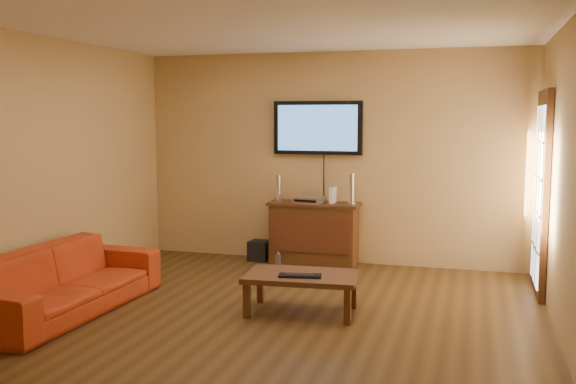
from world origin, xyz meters
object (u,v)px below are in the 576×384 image
at_px(television, 318,128).
at_px(keyboard, 300,275).
at_px(sofa, 65,269).
at_px(subwoofer, 260,250).
at_px(bottle, 278,260).
at_px(av_receiver, 309,200).
at_px(speaker_left, 279,189).
at_px(speaker_right, 352,190).
at_px(game_console, 333,195).
at_px(media_console, 314,233).
at_px(coffee_table, 302,279).

xyz_separation_m(television, keyboard, (0.40, -2.33, -1.34)).
relative_size(sofa, subwoofer, 8.46).
bearing_deg(bottle, sofa, -121.91).
bearing_deg(keyboard, av_receiver, 102.20).
bearing_deg(speaker_left, speaker_right, -1.55).
bearing_deg(sofa, keyboard, -75.27).
bearing_deg(subwoofer, game_console, 2.24).
height_order(game_console, keyboard, game_console).
bearing_deg(av_receiver, subwoofer, -176.56).
relative_size(television, game_console, 5.57).
bearing_deg(media_console, speaker_right, 1.90).
distance_m(av_receiver, keyboard, 2.18).
height_order(speaker_right, keyboard, speaker_right).
xyz_separation_m(speaker_left, keyboard, (0.88, -2.19, -0.55)).
relative_size(sofa, game_console, 10.44).
height_order(game_console, subwoofer, game_console).
bearing_deg(speaker_right, av_receiver, -172.46).
bearing_deg(game_console, sofa, -119.65).
height_order(sofa, speaker_left, speaker_left).
xyz_separation_m(television, speaker_right, (0.48, -0.17, -0.77)).
height_order(speaker_right, bottle, speaker_right).
bearing_deg(bottle, television, 54.93).
distance_m(television, sofa, 3.60).
bearing_deg(av_receiver, keyboard, -67.75).
bearing_deg(game_console, speaker_right, 8.20).
height_order(speaker_right, game_console, speaker_right).
bearing_deg(television, coffee_table, -80.05).
bearing_deg(sofa, subwoofer, -19.74).
bearing_deg(sofa, media_console, -32.33).
bearing_deg(coffee_table, av_receiver, 102.49).
relative_size(speaker_left, bottle, 1.54).
relative_size(media_console, av_receiver, 3.34).
xyz_separation_m(sofa, speaker_right, (2.28, 2.66, 0.55)).
distance_m(coffee_table, bottle, 1.87).
distance_m(media_console, coffee_table, 2.08).
relative_size(speaker_right, subwoofer, 1.49).
xyz_separation_m(coffee_table, keyboard, (0.01, -0.11, 0.06)).
bearing_deg(keyboard, speaker_right, 87.85).
height_order(television, subwoofer, television).
distance_m(speaker_left, subwoofer, 0.86).
xyz_separation_m(coffee_table, sofa, (-2.19, -0.61, 0.09)).
height_order(subwoofer, bottle, subwoofer).
relative_size(sofa, speaker_left, 6.51).
relative_size(speaker_left, game_console, 1.61).
distance_m(media_console, game_console, 0.55).
relative_size(sofa, keyboard, 5.16).
relative_size(game_console, subwoofer, 0.81).
bearing_deg(coffee_table, keyboard, -83.31).
height_order(media_console, television, television).
bearing_deg(bottle, subwoofer, 134.59).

